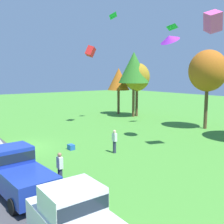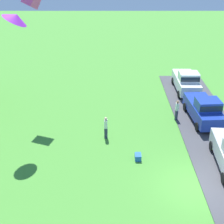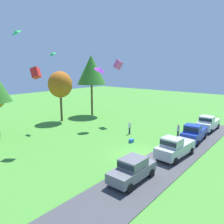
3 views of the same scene
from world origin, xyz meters
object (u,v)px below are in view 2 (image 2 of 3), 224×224
car_pickup_mid_row (187,81)px  person_on_lawn (106,128)px  cooler_box (138,157)px  person_beside_suv (177,110)px  car_pickup_near_entrance (204,109)px  kite_delta_over_trees (16,17)px

car_pickup_mid_row → person_on_lawn: bearing=137.9°
car_pickup_mid_row → cooler_box: car_pickup_mid_row is taller
car_pickup_mid_row → person_on_lawn: (-8.41, 7.59, -0.23)m
person_beside_suv → cooler_box: size_ratio=3.05×
car_pickup_near_entrance → person_beside_suv: 2.12m
car_pickup_mid_row → kite_delta_over_trees: (-8.28, 13.04, 7.48)m
person_beside_suv → kite_delta_over_trees: size_ratio=1.08×
kite_delta_over_trees → car_pickup_near_entrance: bearing=-79.9°
person_on_lawn → cooler_box: 3.48m
car_pickup_mid_row → person_on_lawn: car_pickup_mid_row is taller
car_pickup_near_entrance → car_pickup_mid_row: 5.94m
car_pickup_mid_row → kite_delta_over_trees: bearing=122.4°
cooler_box → kite_delta_over_trees: size_ratio=0.35×
person_beside_suv → kite_delta_over_trees: (-2.63, 11.09, 7.71)m
car_pickup_near_entrance → car_pickup_mid_row: (5.94, 0.13, 0.00)m
person_on_lawn → kite_delta_over_trees: bearing=88.6°
cooler_box → kite_delta_over_trees: 11.66m
car_pickup_near_entrance → person_beside_suv: car_pickup_near_entrance is taller
person_beside_suv → person_on_lawn: size_ratio=1.00×
kite_delta_over_trees → car_pickup_mid_row: bearing=-57.6°
person_on_lawn → cooler_box: size_ratio=3.05×
car_pickup_near_entrance → cooler_box: car_pickup_near_entrance is taller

